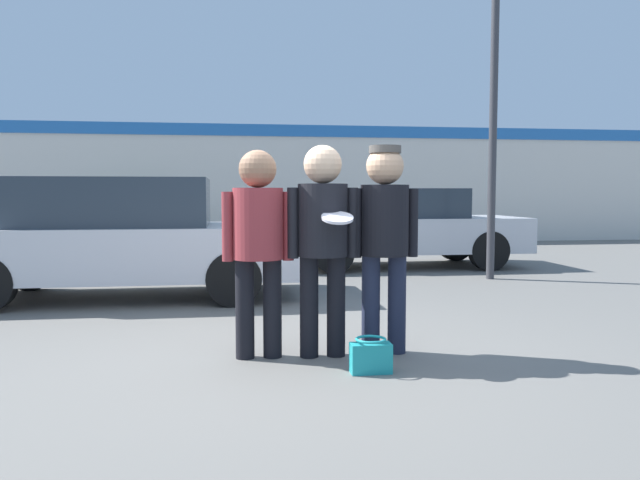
% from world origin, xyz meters
% --- Properties ---
extents(ground_plane, '(56.00, 56.00, 0.00)m').
position_xyz_m(ground_plane, '(0.00, 0.00, 0.00)').
color(ground_plane, '#66635E').
extents(storefront_building, '(24.00, 0.22, 3.08)m').
position_xyz_m(storefront_building, '(0.00, 11.36, 1.57)').
color(storefront_building, silver).
rests_on(storefront_building, ground).
extents(person_left, '(0.57, 0.40, 1.66)m').
position_xyz_m(person_left, '(-0.32, 0.04, 1.00)').
color(person_left, black).
rests_on(person_left, ground).
extents(person_middle_with_frisbee, '(0.57, 0.59, 1.70)m').
position_xyz_m(person_middle_with_frisbee, '(0.20, 0.00, 1.03)').
color(person_middle_with_frisbee, black).
rests_on(person_middle_with_frisbee, ground).
extents(person_right, '(0.56, 0.39, 1.70)m').
position_xyz_m(person_right, '(0.71, 0.02, 1.04)').
color(person_right, '#1E2338').
rests_on(person_right, ground).
extents(parked_car_near, '(4.39, 1.84, 1.51)m').
position_xyz_m(parked_car_near, '(-1.88, 3.18, 0.75)').
color(parked_car_near, silver).
rests_on(parked_car_near, ground).
extents(parked_car_far, '(4.34, 1.83, 1.40)m').
position_xyz_m(parked_car_far, '(2.48, 5.95, 0.72)').
color(parked_car_far, silver).
rests_on(parked_car_far, ground).
extents(street_lamp, '(1.60, 0.35, 6.28)m').
position_xyz_m(street_lamp, '(3.72, 4.15, 3.86)').
color(street_lamp, '#38383D').
rests_on(street_lamp, ground).
extents(shrub, '(1.19, 1.19, 1.19)m').
position_xyz_m(shrub, '(-2.77, 10.57, 0.60)').
color(shrub, '#285B2D').
rests_on(shrub, ground).
extents(handbag, '(0.30, 0.23, 0.26)m').
position_xyz_m(handbag, '(0.48, -0.51, 0.12)').
color(handbag, teal).
rests_on(handbag, ground).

